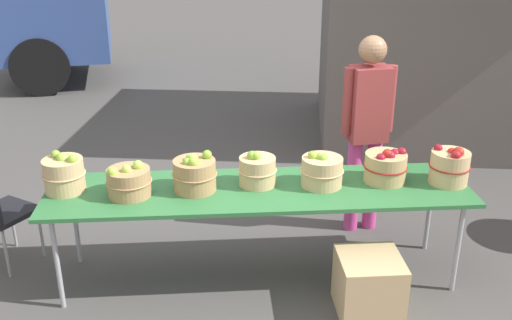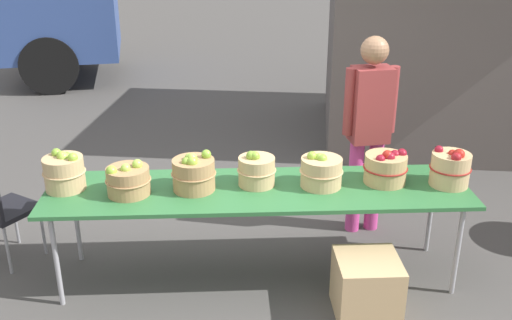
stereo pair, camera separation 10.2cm
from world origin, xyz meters
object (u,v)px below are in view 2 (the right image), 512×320
Objects in this scene: apple_basket_green_4 at (321,171)px; apple_basket_red_0 at (386,167)px; produce_crate at (367,286)px; vendor_adult at (369,121)px; apple_basket_green_3 at (256,170)px; apple_basket_red_1 at (450,168)px; apple_basket_green_0 at (64,172)px; apple_basket_green_2 at (194,173)px; apple_basket_green_1 at (128,180)px; market_table at (258,192)px.

apple_basket_red_0 is (0.49, 0.04, 0.00)m from apple_basket_green_4.
vendor_adult is at bearing 78.95° from produce_crate.
apple_basket_green_3 is 1.43m from apple_basket_red_1.
apple_basket_red_0 is at bearing -0.38° from apple_basket_green_3.
apple_basket_green_0 is 1.39m from apple_basket_green_3.
apple_basket_green_2 is at bearing -172.52° from apple_basket_green_3.
vendor_adult is (1.89, 0.75, 0.16)m from apple_basket_green_1.
vendor_adult reaches higher than apple_basket_green_2.
apple_basket_green_4 is at bearing 116.95° from produce_crate.
apple_basket_green_1 is 0.99× the size of apple_basket_red_0.
market_table is 1.02m from produce_crate.
produce_crate is at bearing -34.56° from market_table.
apple_basket_red_1 is at bearing -3.02° from apple_basket_green_3.
market_table is 10.13× the size of apple_basket_red_1.
apple_basket_green_4 is 0.97× the size of apple_basket_red_0.
vendor_adult is (0.01, 0.64, 0.14)m from apple_basket_red_0.
apple_basket_red_1 reaches higher than market_table.
apple_basket_green_3 is 0.88× the size of apple_basket_red_0.
produce_crate is (-0.22, -0.56, -0.66)m from apple_basket_red_0.
market_table is at bearing 145.44° from produce_crate.
apple_basket_green_4 reaches higher than market_table.
apple_basket_green_1 is 1.84m from produce_crate.
market_table is 0.17m from apple_basket_green_3.
apple_basket_red_0 is (1.42, 0.05, -0.01)m from apple_basket_green_2.
apple_basket_red_0 is 0.19× the size of vendor_adult.
apple_basket_green_1 is 1.01× the size of apple_basket_green_4.
apple_basket_green_0 is 2.35m from apple_basket_red_0.
apple_basket_red_1 is at bearing 0.92° from apple_basket_green_1.
apple_basket_green_1 is (-0.93, -0.05, 0.14)m from market_table.
apple_basket_red_1 is at bearing -8.48° from apple_basket_red_0.
apple_basket_green_4 is at bearing 178.15° from apple_basket_red_1.
apple_basket_green_1 is at bearing 14.08° from vendor_adult.
apple_basket_green_0 reaches higher than apple_basket_red_0.
apple_basket_green_1 is 0.93m from apple_basket_green_3.
vendor_adult is at bearing 88.95° from apple_basket_red_0.
vendor_adult is at bearing 33.13° from apple_basket_green_3.
apple_basket_green_2 is 0.46m from apple_basket_green_3.
apple_basket_green_2 is 0.93m from apple_basket_green_4.
vendor_adult reaches higher than apple_basket_green_0.
apple_basket_red_0 is at bearing -0.04° from apple_basket_green_0.
market_table is at bearing 2.92° from apple_basket_green_1.
apple_basket_green_4 is 0.49m from apple_basket_red_0.
apple_basket_green_4 is (0.46, 0.02, 0.15)m from market_table.
market_table is 9.39× the size of apple_basket_red_0.
vendor_adult is at bearing 35.98° from market_table.
apple_basket_green_1 is at bearing -179.08° from apple_basket_red_1.
apple_basket_green_3 is 0.96m from apple_basket_red_0.
apple_basket_red_0 is (0.96, -0.01, 0.00)m from apple_basket_green_3.
apple_basket_green_0 is 1.01× the size of apple_basket_red_1.
vendor_adult is (1.43, 0.70, 0.13)m from apple_basket_green_2.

